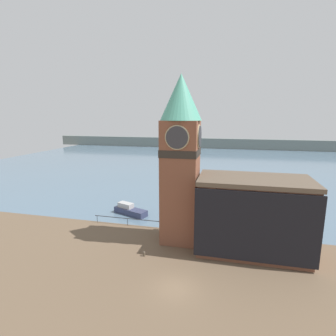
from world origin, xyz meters
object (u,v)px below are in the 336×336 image
object	(u,v)px
clock_tower	(181,156)
mooring_bollard_near	(144,254)
boat_near	(130,210)
pier_building	(253,215)

from	to	relation	value
clock_tower	mooring_bollard_near	bearing A→B (deg)	-122.05
clock_tower	mooring_bollard_near	distance (m)	12.38
clock_tower	boat_near	distance (m)	15.98
boat_near	mooring_bollard_near	bearing A→B (deg)	-41.03
boat_near	mooring_bollard_near	distance (m)	13.87
pier_building	mooring_bollard_near	size ratio (longest dim) A/B	21.56
boat_near	pier_building	bearing A→B (deg)	-2.46
mooring_bollard_near	boat_near	bearing A→B (deg)	118.52
clock_tower	pier_building	world-z (taller)	clock_tower
mooring_bollard_near	pier_building	bearing A→B (deg)	19.40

